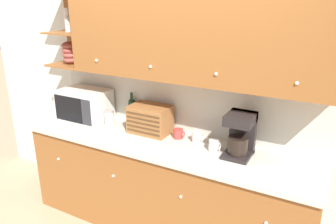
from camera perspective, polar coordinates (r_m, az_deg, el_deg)
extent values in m
plane|color=tan|center=(3.74, 1.69, -16.61)|extent=(24.00, 24.00, 0.00)
cube|color=silver|center=(3.18, 2.17, 3.00)|extent=(5.16, 0.06, 2.60)
cube|color=#935628|center=(3.25, -0.82, -13.05)|extent=(2.76, 0.63, 0.90)
cube|color=beige|center=(3.01, -1.00, -5.59)|extent=(2.78, 0.66, 0.04)
sphere|color=white|center=(3.52, -18.55, -7.78)|extent=(0.03, 0.03, 0.03)
sphere|color=white|center=(3.09, -9.53, -10.93)|extent=(0.03, 0.03, 0.03)
sphere|color=white|center=(2.77, 2.22, -14.55)|extent=(0.03, 0.03, 0.03)
sphere|color=white|center=(2.60, 16.68, -18.06)|extent=(0.03, 0.03, 0.03)
cube|color=beige|center=(3.17, 1.86, 1.63)|extent=(2.76, 0.01, 0.57)
cube|color=#935628|center=(2.78, 4.24, 12.55)|extent=(2.34, 0.37, 0.70)
cube|color=#935628|center=(3.71, -14.90, 13.69)|extent=(0.42, 0.02, 0.70)
cube|color=#935628|center=(3.63, -16.35, 7.97)|extent=(0.42, 0.37, 0.02)
cube|color=#935628|center=(3.58, -16.86, 13.10)|extent=(0.42, 0.37, 0.02)
sphere|color=white|center=(3.13, -12.36, 8.76)|extent=(0.03, 0.03, 0.03)
sphere|color=white|center=(2.79, -3.07, 7.90)|extent=(0.03, 0.03, 0.03)
sphere|color=white|center=(2.54, 8.35, 6.56)|extent=(0.03, 0.03, 0.03)
sphere|color=white|center=(2.40, 21.54, 4.68)|extent=(0.03, 0.03, 0.03)
ellipsoid|color=#9E473D|center=(3.62, -16.43, 8.75)|extent=(0.18, 0.18, 0.08)
ellipsoid|color=#9E473D|center=(3.61, -16.51, 9.53)|extent=(0.18, 0.18, 0.08)
ellipsoid|color=#9E473D|center=(3.60, -16.58, 10.30)|extent=(0.18, 0.18, 0.08)
ellipsoid|color=#9E473D|center=(3.59, -16.66, 11.08)|extent=(0.18, 0.18, 0.08)
cylinder|color=silver|center=(3.57, -16.93, 13.83)|extent=(0.07, 0.07, 0.08)
cylinder|color=silver|center=(3.57, -17.06, 15.08)|extent=(0.07, 0.07, 0.07)
cylinder|color=silver|center=(3.57, -17.19, 16.34)|extent=(0.07, 0.07, 0.08)
cube|color=silver|center=(3.60, -14.28, 1.21)|extent=(0.51, 0.36, 0.33)
cube|color=black|center=(3.51, -16.99, 0.51)|extent=(0.36, 0.01, 0.27)
cube|color=#2D2D33|center=(3.35, -14.06, -0.13)|extent=(0.11, 0.01, 0.27)
cylinder|color=silver|center=(3.40, -10.17, -1.13)|extent=(0.10, 0.10, 0.16)
cylinder|color=gray|center=(3.37, -10.25, 0.18)|extent=(0.11, 0.11, 0.01)
cylinder|color=#19381E|center=(3.43, -6.27, -0.09)|extent=(0.07, 0.07, 0.23)
sphere|color=#19381E|center=(3.39, -6.34, 1.76)|extent=(0.07, 0.07, 0.07)
cylinder|color=#19381E|center=(3.37, -6.38, 2.74)|extent=(0.03, 0.03, 0.08)
cube|color=#996033|center=(3.17, -3.09, -1.26)|extent=(0.39, 0.26, 0.27)
cube|color=#54351C|center=(3.10, -4.37, -3.54)|extent=(0.36, 0.01, 0.02)
cube|color=#54351C|center=(3.08, -4.39, -2.80)|extent=(0.36, 0.01, 0.02)
cube|color=#54351C|center=(3.06, -4.42, -2.04)|extent=(0.36, 0.01, 0.02)
cube|color=#54351C|center=(3.05, -4.44, -1.28)|extent=(0.36, 0.01, 0.02)
cube|color=#54351C|center=(3.03, -4.46, -0.51)|extent=(0.36, 0.01, 0.02)
cylinder|color=#B73D38|center=(3.07, 1.77, -3.78)|extent=(0.09, 0.09, 0.09)
torus|color=#B73D38|center=(3.05, 2.66, -3.94)|extent=(0.01, 0.06, 0.06)
cylinder|color=silver|center=(3.00, 5.04, -4.30)|extent=(0.09, 0.09, 0.10)
torus|color=silver|center=(2.98, 5.92, -4.45)|extent=(0.01, 0.07, 0.07)
cylinder|color=silver|center=(2.84, 7.96, -5.83)|extent=(0.09, 0.09, 0.10)
torus|color=silver|center=(2.82, 8.90, -5.98)|extent=(0.01, 0.07, 0.07)
cube|color=black|center=(2.81, 12.04, -7.20)|extent=(0.22, 0.26, 0.03)
cylinder|color=black|center=(2.75, 12.05, -5.71)|extent=(0.16, 0.16, 0.15)
cube|color=black|center=(2.83, 12.90, -3.28)|extent=(0.22, 0.06, 0.37)
cube|color=black|center=(2.69, 12.51, -1.19)|extent=(0.22, 0.26, 0.08)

